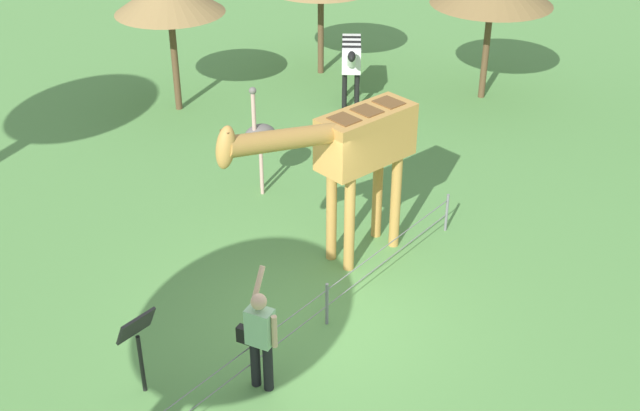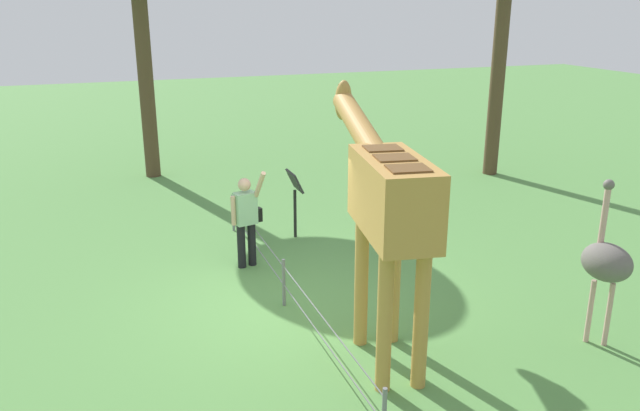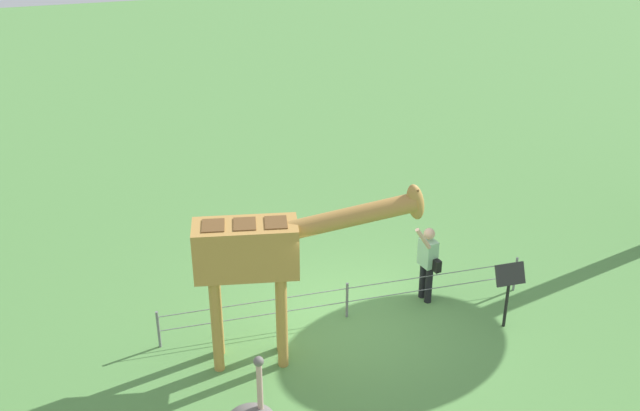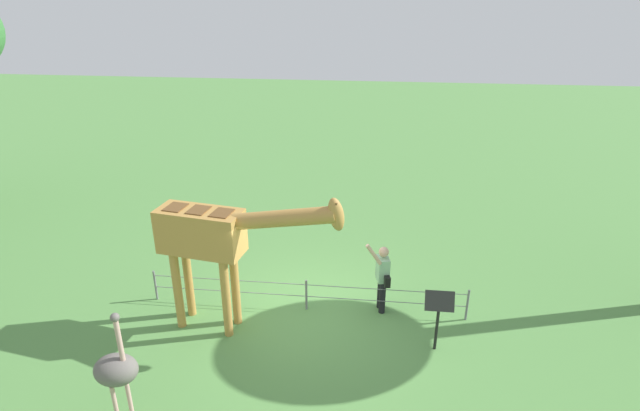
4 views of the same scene
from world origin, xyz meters
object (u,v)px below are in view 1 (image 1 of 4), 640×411
(zebra, at_px, (351,58))
(ostrich, at_px, (260,137))
(visitor, at_px, (260,335))
(giraffe, at_px, (352,148))
(info_sign, at_px, (138,337))

(zebra, bearing_deg, ostrich, 15.36)
(visitor, bearing_deg, zebra, -150.07)
(giraffe, relative_size, zebra, 2.31)
(info_sign, bearing_deg, ostrich, -153.90)
(visitor, relative_size, ostrich, 0.78)
(zebra, height_order, info_sign, zebra)
(visitor, bearing_deg, giraffe, -163.58)
(zebra, height_order, ostrich, ostrich)
(giraffe, bearing_deg, ostrich, -106.37)
(visitor, relative_size, zebra, 1.06)
(ostrich, height_order, info_sign, ostrich)
(ostrich, relative_size, info_sign, 1.70)
(visitor, height_order, info_sign, visitor)
(visitor, xyz_separation_m, info_sign, (1.09, -1.21, 0.05))
(zebra, bearing_deg, giraffe, 36.79)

